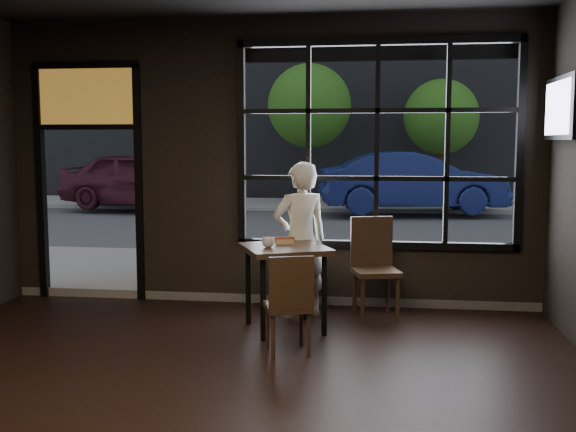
# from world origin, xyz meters

# --- Properties ---
(window_frame) EXTENTS (3.06, 0.12, 2.28)m
(window_frame) POSITION_xyz_m (1.20, 3.50, 1.80)
(window_frame) COLOR black
(window_frame) RESTS_ON ground
(stained_transom) EXTENTS (1.20, 0.06, 0.70)m
(stained_transom) POSITION_xyz_m (-2.10, 3.50, 2.35)
(stained_transom) COLOR orange
(stained_transom) RESTS_ON ground
(street_asphalt) EXTENTS (60.00, 41.00, 0.04)m
(street_asphalt) POSITION_xyz_m (0.00, 24.00, -0.02)
(street_asphalt) COLOR #545456
(street_asphalt) RESTS_ON ground
(cafe_table) EXTENTS (1.02, 1.02, 0.83)m
(cafe_table) POSITION_xyz_m (0.34, 2.46, 0.42)
(cafe_table) COLOR #312215
(cafe_table) RESTS_ON floor
(chair_near) EXTENTS (0.48, 0.48, 0.88)m
(chair_near) POSITION_xyz_m (0.46, 1.74, 0.44)
(chair_near) COLOR #312215
(chair_near) RESTS_ON floor
(chair_window) EXTENTS (0.55, 0.55, 1.04)m
(chair_window) POSITION_xyz_m (1.21, 3.03, 0.52)
(chair_window) COLOR #312215
(chair_window) RESTS_ON floor
(man) EXTENTS (0.71, 0.62, 1.63)m
(man) POSITION_xyz_m (0.42, 2.98, 0.81)
(man) COLOR white
(man) RESTS_ON floor
(hotdog) EXTENTS (0.21, 0.13, 0.06)m
(hotdog) POSITION_xyz_m (0.31, 2.59, 0.86)
(hotdog) COLOR tan
(hotdog) RESTS_ON cafe_table
(cup) EXTENTS (0.17, 0.17, 0.10)m
(cup) POSITION_xyz_m (0.19, 2.35, 0.88)
(cup) COLOR silver
(cup) RESTS_ON cafe_table
(tv) EXTENTS (0.12, 1.02, 0.60)m
(tv) POSITION_xyz_m (2.93, 2.77, 2.15)
(tv) COLOR black
(tv) RESTS_ON wall_right
(navy_car) EXTENTS (4.72, 2.32, 1.49)m
(navy_car) POSITION_xyz_m (2.03, 12.81, 0.84)
(navy_car) COLOR #141D52
(navy_car) RESTS_ON street_asphalt
(maroon_car) EXTENTS (4.57, 2.43, 1.48)m
(maroon_car) POSITION_xyz_m (-4.85, 12.87, 0.84)
(maroon_car) COLOR #471724
(maroon_car) RESTS_ON street_asphalt
(tree_left) EXTENTS (2.34, 2.34, 3.99)m
(tree_left) POSITION_xyz_m (-0.74, 15.01, 2.81)
(tree_left) COLOR #332114
(tree_left) RESTS_ON street_asphalt
(tree_right) EXTENTS (2.09, 2.09, 3.56)m
(tree_right) POSITION_xyz_m (2.92, 15.41, 2.51)
(tree_right) COLOR #332114
(tree_right) RESTS_ON street_asphalt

